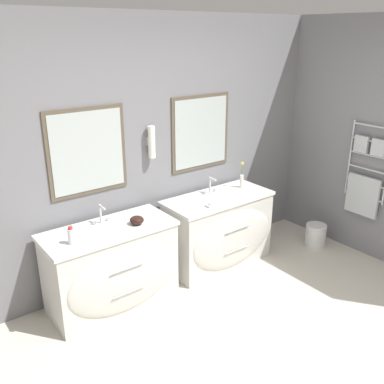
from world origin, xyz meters
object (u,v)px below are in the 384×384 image
at_px(vanity_right, 220,231).
at_px(amenity_bowl, 137,220).
at_px(waste_bin, 315,235).
at_px(vanity_left, 113,268).
at_px(toiletry_bottle, 71,236).
at_px(flower_vase, 242,178).

height_order(vanity_right, amenity_bowl, amenity_bowl).
distance_m(amenity_bowl, waste_bin, 2.34).
relative_size(vanity_left, vanity_right, 1.00).
relative_size(vanity_left, waste_bin, 4.28).
bearing_deg(vanity_right, waste_bin, -18.61).
bearing_deg(toiletry_bottle, vanity_left, 8.21).
bearing_deg(waste_bin, toiletry_bottle, 173.13).
relative_size(vanity_right, flower_vase, 4.02).
distance_m(toiletry_bottle, flower_vase, 2.06).
bearing_deg(vanity_left, vanity_right, 0.00).
relative_size(toiletry_bottle, amenity_bowl, 1.21).
height_order(vanity_left, flower_vase, flower_vase).
bearing_deg(toiletry_bottle, flower_vase, 4.19).
bearing_deg(waste_bin, amenity_bowl, 170.98).
height_order(vanity_right, waste_bin, vanity_right).
relative_size(vanity_right, waste_bin, 4.28).
xyz_separation_m(vanity_left, vanity_right, (1.28, 0.00, 0.00)).
distance_m(vanity_right, amenity_bowl, 1.12).
relative_size(toiletry_bottle, waste_bin, 0.56).
bearing_deg(vanity_left, toiletry_bottle, -171.79).
xyz_separation_m(vanity_right, toiletry_bottle, (-1.66, -0.05, 0.46)).
xyz_separation_m(vanity_right, amenity_bowl, (-1.04, -0.04, 0.42)).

